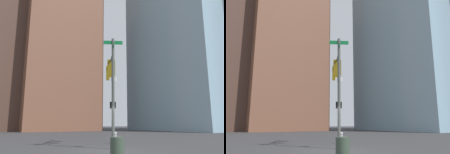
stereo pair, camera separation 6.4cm
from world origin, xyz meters
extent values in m
plane|color=#38383A|center=(0.00, 0.00, 0.00)|extent=(200.00, 200.00, 0.00)
cylinder|color=#4C514C|center=(0.47, -0.47, 3.43)|extent=(0.18, 0.18, 6.86)
cylinder|color=#4C514C|center=(2.54, -1.47, 5.89)|extent=(4.20, 2.11, 0.12)
cylinder|color=#4C514C|center=(1.21, -0.83, 5.44)|extent=(0.97, 0.53, 0.75)
cube|color=#0F6B33|center=(0.47, -0.47, 6.61)|extent=(0.56, 1.12, 0.24)
cube|color=#0F6B33|center=(0.47, -0.47, 6.31)|extent=(0.98, 0.50, 0.24)
cube|color=white|center=(0.47, -0.47, 4.19)|extent=(0.22, 0.42, 0.24)
cube|color=gold|center=(2.06, -1.24, 5.33)|extent=(0.45, 0.45, 1.00)
cube|color=#775E0F|center=(1.89, -1.16, 5.33)|extent=(0.27, 0.51, 1.16)
sphere|color=#470A07|center=(2.25, -1.33, 5.63)|extent=(0.20, 0.20, 0.20)
cylinder|color=gold|center=(2.31, -1.36, 5.72)|extent=(0.14, 0.22, 0.23)
sphere|color=#F29E0C|center=(2.25, -1.33, 5.33)|extent=(0.20, 0.20, 0.20)
cylinder|color=gold|center=(2.31, -1.36, 5.42)|extent=(0.14, 0.22, 0.23)
sphere|color=#0A3819|center=(2.25, -1.33, 5.03)|extent=(0.20, 0.20, 0.20)
cylinder|color=gold|center=(2.31, -1.36, 5.12)|extent=(0.14, 0.22, 0.23)
cube|color=gold|center=(3.66, -2.01, 5.33)|extent=(0.45, 0.45, 1.00)
cube|color=#775E0F|center=(3.49, -1.93, 5.33)|extent=(0.27, 0.51, 1.16)
sphere|color=red|center=(3.84, -2.10, 5.63)|extent=(0.20, 0.20, 0.20)
cylinder|color=gold|center=(3.90, -2.13, 5.72)|extent=(0.14, 0.22, 0.23)
sphere|color=#4C330A|center=(3.84, -2.10, 5.33)|extent=(0.20, 0.20, 0.20)
cylinder|color=gold|center=(3.90, -2.13, 5.42)|extent=(0.14, 0.22, 0.23)
sphere|color=#0A3819|center=(3.84, -2.10, 5.03)|extent=(0.20, 0.20, 0.20)
cylinder|color=gold|center=(3.90, -2.13, 5.12)|extent=(0.14, 0.22, 0.23)
cube|color=black|center=(0.68, -0.57, 2.60)|extent=(0.38, 0.43, 0.40)
cube|color=#EA5914|center=(0.81, -0.63, 2.60)|extent=(0.13, 0.24, 0.28)
cylinder|color=#B2B2B7|center=(3.50, -2.42, 0.33)|extent=(0.22, 0.22, 0.65)
sphere|color=#B2B2B7|center=(3.50, -2.42, 0.74)|extent=(0.26, 0.26, 0.26)
cylinder|color=#B2B2B7|center=(3.66, -2.42, 0.36)|extent=(0.10, 0.09, 0.09)
cylinder|color=#384738|center=(-3.61, 1.73, 0.47)|extent=(0.56, 0.56, 0.95)
cube|color=brown|center=(40.98, -7.82, 25.38)|extent=(21.07, 15.57, 50.76)
cube|color=#8CB2C6|center=(24.74, -39.35, 27.90)|extent=(24.39, 26.71, 55.80)
cube|color=#4C3328|center=(44.86, 2.80, 22.24)|extent=(22.28, 19.73, 44.47)
camera|label=1|loc=(-11.58, 6.60, 1.47)|focal=36.55mm
camera|label=2|loc=(-11.61, 6.54, 1.47)|focal=36.55mm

